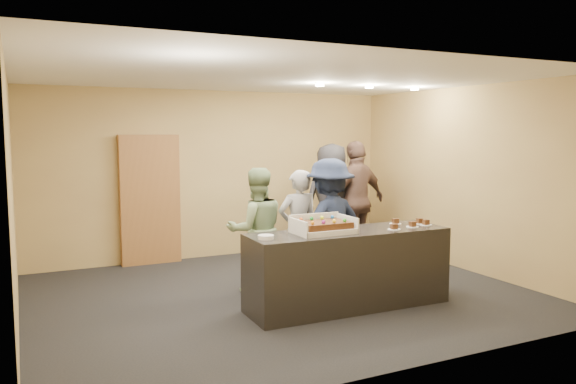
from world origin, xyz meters
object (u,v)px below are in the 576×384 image
object	(u,v)px
storage_cabinet	(150,200)
person_dark_suit	(331,202)
serving_counter	(348,269)
person_brown_extra	(357,201)
plate_stack	(266,237)
person_navy_man	(329,225)
sheet_cake	(323,225)
person_server_grey	(298,229)
cake_box	(322,229)
person_sage_man	(256,230)

from	to	relation	value
storage_cabinet	person_dark_suit	distance (m)	2.83
serving_counter	storage_cabinet	size ratio (longest dim) A/B	1.20
storage_cabinet	person_brown_extra	bearing A→B (deg)	-21.27
plate_stack	person_navy_man	world-z (taller)	person_navy_man
storage_cabinet	sheet_cake	size ratio (longest dim) A/B	3.52
person_server_grey	person_brown_extra	distance (m)	1.86
serving_counter	person_server_grey	size ratio (longest dim) A/B	1.55
serving_counter	cake_box	distance (m)	0.60
storage_cabinet	person_dark_suit	size ratio (longest dim) A/B	1.07
cake_box	person_server_grey	bearing A→B (deg)	78.65
serving_counter	person_sage_man	size ratio (longest dim) A/B	1.51
cake_box	person_server_grey	xyz separation A→B (m)	(0.20, 1.00, -0.17)
sheet_cake	person_server_grey	bearing A→B (deg)	78.89
person_brown_extra	person_dark_suit	world-z (taller)	person_brown_extra
storage_cabinet	person_brown_extra	size ratio (longest dim) A/B	1.05
person_server_grey	sheet_cake	bearing A→B (deg)	79.92
storage_cabinet	person_sage_man	bearing A→B (deg)	-67.53
serving_counter	person_navy_man	xyz separation A→B (m)	(0.17, 0.74, 0.40)
plate_stack	person_navy_man	size ratio (longest dim) A/B	0.10
storage_cabinet	cake_box	world-z (taller)	storage_cabinet
storage_cabinet	plate_stack	xyz separation A→B (m)	(0.53, -3.25, -0.08)
person_sage_man	sheet_cake	bearing A→B (deg)	117.29
person_navy_man	cake_box	bearing A→B (deg)	45.10
serving_counter	cake_box	size ratio (longest dim) A/B	3.61
storage_cabinet	person_navy_man	world-z (taller)	storage_cabinet
serving_counter	plate_stack	world-z (taller)	plate_stack
sheet_cake	person_server_grey	size ratio (longest dim) A/B	0.37
cake_box	serving_counter	bearing A→B (deg)	-4.20
person_server_grey	person_sage_man	xyz separation A→B (m)	(-0.58, 0.04, 0.02)
person_brown_extra	person_dark_suit	size ratio (longest dim) A/B	1.02
serving_counter	sheet_cake	distance (m)	0.64
sheet_cake	plate_stack	xyz separation A→B (m)	(-0.73, -0.05, -0.08)
cake_box	person_navy_man	size ratio (longest dim) A/B	0.39
sheet_cake	person_navy_man	distance (m)	0.90
serving_counter	sheet_cake	world-z (taller)	sheet_cake
plate_stack	person_server_grey	distance (m)	1.42
plate_stack	cake_box	bearing A→B (deg)	5.71
plate_stack	person_navy_man	distance (m)	1.47
plate_stack	sheet_cake	bearing A→B (deg)	3.80
person_sage_man	person_brown_extra	bearing A→B (deg)	-147.77
person_navy_man	person_dark_suit	xyz separation A→B (m)	(0.88, 1.46, 0.08)
plate_stack	storage_cabinet	bearing A→B (deg)	99.24
sheet_cake	person_sage_man	world-z (taller)	person_sage_man
serving_counter	person_brown_extra	size ratio (longest dim) A/B	1.26
storage_cabinet	sheet_cake	xyz separation A→B (m)	(1.26, -3.20, -0.00)
person_brown_extra	storage_cabinet	bearing A→B (deg)	-33.24
person_sage_man	person_server_grey	bearing A→B (deg)	-176.44
person_server_grey	storage_cabinet	bearing A→B (deg)	-55.18
person_server_grey	person_navy_man	size ratio (longest dim) A/B	0.91
storage_cabinet	cake_box	size ratio (longest dim) A/B	3.00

